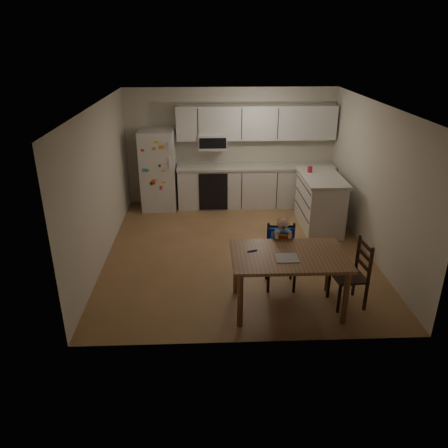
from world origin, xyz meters
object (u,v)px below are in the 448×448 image
(dining_table, at_px, (289,262))
(chair_booster, at_px, (281,244))
(kitchen_island, at_px, (320,202))
(refrigerator, at_px, (158,170))
(red_cup, at_px, (310,169))
(chair_side, at_px, (356,270))

(dining_table, xyz_separation_m, chair_booster, (0.00, 0.62, -0.04))
(dining_table, height_order, chair_booster, chair_booster)
(kitchen_island, xyz_separation_m, dining_table, (-1.10, -2.74, 0.18))
(refrigerator, distance_m, chair_booster, 3.91)
(red_cup, distance_m, chair_booster, 2.59)
(refrigerator, bearing_deg, dining_table, -61.84)
(red_cup, relative_size, chair_side, 0.12)
(kitchen_island, xyz_separation_m, red_cup, (-0.18, 0.26, 0.57))
(refrigerator, bearing_deg, kitchen_island, -20.17)
(refrigerator, height_order, dining_table, refrigerator)
(refrigerator, xyz_separation_m, dining_table, (2.10, -3.91, -0.14))
(red_cup, bearing_deg, dining_table, -107.13)
(chair_booster, relative_size, chair_side, 1.17)
(chair_side, bearing_deg, red_cup, 174.22)
(red_cup, relative_size, dining_table, 0.07)
(red_cup, bearing_deg, kitchen_island, -54.82)
(refrigerator, distance_m, dining_table, 4.44)
(red_cup, relative_size, chair_booster, 0.10)
(kitchen_island, relative_size, dining_table, 0.92)
(chair_booster, bearing_deg, red_cup, 72.41)
(red_cup, distance_m, chair_side, 2.99)
(dining_table, bearing_deg, red_cup, 72.87)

